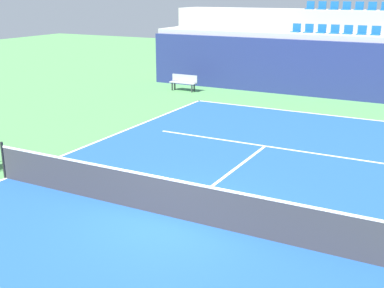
{
  "coord_description": "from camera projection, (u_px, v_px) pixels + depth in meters",
  "views": [
    {
      "loc": [
        5.51,
        -9.26,
        5.11
      ],
      "look_at": [
        -0.51,
        2.0,
        1.2
      ],
      "focal_mm": 46.71,
      "sensor_mm": 36.0,
      "label": 1
    }
  ],
  "objects": [
    {
      "name": "ground_plane",
      "position": [
        171.0,
        217.0,
        11.79
      ],
      "size": [
        80.0,
        80.0,
        0.0
      ],
      "primitive_type": "plane",
      "color": "#4C8C4C"
    },
    {
      "name": "court_surface",
      "position": [
        171.0,
        217.0,
        11.79
      ],
      "size": [
        11.0,
        24.0,
        0.01
      ],
      "primitive_type": "cube",
      "color": "#1E4C99",
      "rests_on": "ground_plane"
    },
    {
      "name": "baseline_far",
      "position": [
        309.0,
        113.0,
        21.86
      ],
      "size": [
        11.0,
        0.1,
        0.0
      ],
      "primitive_type": "cube",
      "color": "white",
      "rests_on": "court_surface"
    },
    {
      "name": "sideline_left",
      "position": [
        7.0,
        178.0,
        14.24
      ],
      "size": [
        0.1,
        24.0,
        0.0
      ],
      "primitive_type": "cube",
      "color": "white",
      "rests_on": "court_surface"
    },
    {
      "name": "service_line_far",
      "position": [
        265.0,
        146.0,
        17.18
      ],
      "size": [
        8.26,
        0.1,
        0.0
      ],
      "primitive_type": "cube",
      "color": "white",
      "rests_on": "court_surface"
    },
    {
      "name": "centre_service_line",
      "position": [
        227.0,
        175.0,
        14.48
      ],
      "size": [
        0.1,
        6.4,
        0.0
      ],
      "primitive_type": "cube",
      "color": "white",
      "rests_on": "court_surface"
    },
    {
      "name": "back_wall",
      "position": [
        332.0,
        70.0,
        24.57
      ],
      "size": [
        20.21,
        0.3,
        2.8
      ],
      "primitive_type": "cube",
      "color": "navy",
      "rests_on": "ground_plane"
    },
    {
      "name": "stands_tier_lower",
      "position": [
        338.0,
        64.0,
        25.67
      ],
      "size": [
        20.21,
        2.4,
        3.06
      ],
      "primitive_type": "cube",
      "color": "#9E9E99",
      "rests_on": "ground_plane"
    },
    {
      "name": "stands_tier_upper",
      "position": [
        349.0,
        49.0,
        27.53
      ],
      "size": [
        20.21,
        2.4,
        4.15
      ],
      "primitive_type": "cube",
      "color": "#9E9E99",
      "rests_on": "ground_plane"
    },
    {
      "name": "seating_row_lower",
      "position": [
        341.0,
        31.0,
        25.27
      ],
      "size": [
        5.11,
        0.44,
        0.44
      ],
      "color": "#145193",
      "rests_on": "stands_tier_lower"
    },
    {
      "name": "seating_row_upper",
      "position": [
        353.0,
        8.0,
        26.97
      ],
      "size": [
        5.11,
        0.44,
        0.44
      ],
      "color": "#145193",
      "rests_on": "stands_tier_upper"
    },
    {
      "name": "tennis_net",
      "position": [
        171.0,
        197.0,
        11.64
      ],
      "size": [
        11.08,
        0.08,
        1.07
      ],
      "color": "black",
      "rests_on": "court_surface"
    },
    {
      "name": "player_bench",
      "position": [
        184.0,
        81.0,
        26.69
      ],
      "size": [
        1.5,
        0.4,
        0.85
      ],
      "color": "#99999E",
      "rests_on": "ground_plane"
    }
  ]
}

